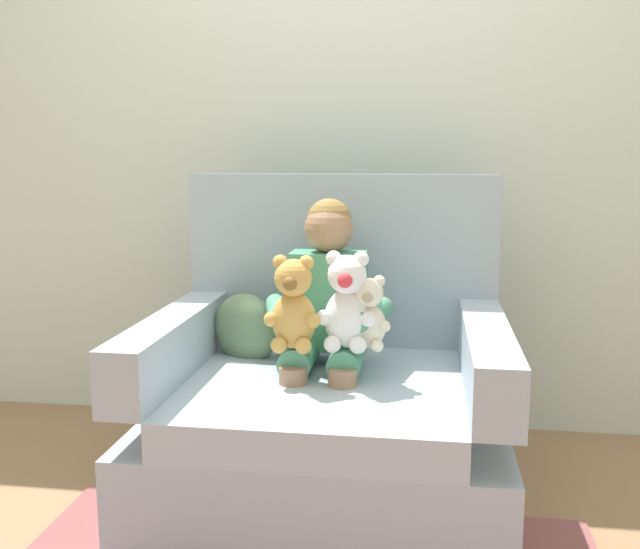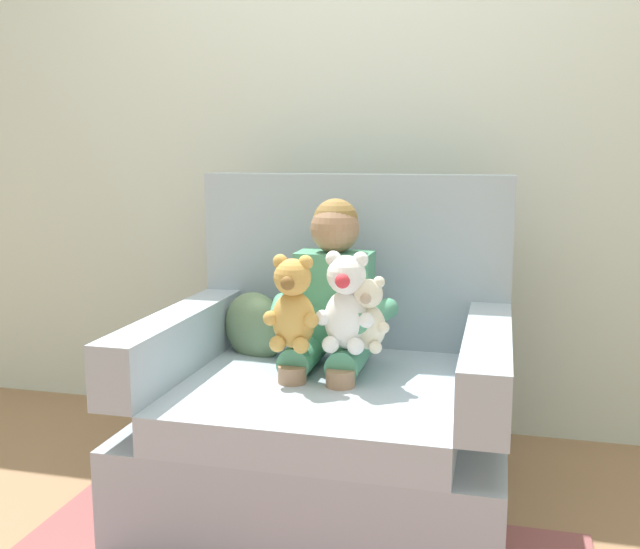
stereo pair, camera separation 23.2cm
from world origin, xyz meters
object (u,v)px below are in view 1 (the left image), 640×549
plush_cream (369,315)px  throw_pillow (246,329)px  plush_white (347,304)px  plush_honey (293,306)px  seated_child (326,307)px  armchair (329,404)px

plush_cream → throw_pillow: (-0.47, 0.24, -0.12)m
plush_white → plush_honey: size_ratio=1.04×
seated_child → plush_cream: (0.16, -0.13, 0.01)m
armchair → plush_white: size_ratio=3.65×
armchair → seated_child: 0.33m
plush_white → plush_cream: plush_white is taller
seated_child → plush_honey: seated_child is taller
plush_white → plush_honey: plush_white is taller
throw_pillow → plush_cream: bearing=-26.9°
armchair → plush_honey: armchair is taller
armchair → throw_pillow: (-0.33, 0.14, 0.22)m
armchair → seated_child: armchair is taller
plush_white → throw_pillow: (-0.40, 0.25, -0.16)m
seated_child → plush_cream: seated_child is taller
armchair → seated_child: bearing=114.1°
plush_white → armchair: bearing=131.1°
plush_white → throw_pillow: 0.49m
armchair → plush_honey: (-0.10, -0.14, 0.37)m
seated_child → plush_honey: size_ratio=2.67×
plush_honey → plush_cream: plush_honey is taller
armchair → plush_white: 0.40m
seated_child → plush_cream: size_ratio=3.40×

